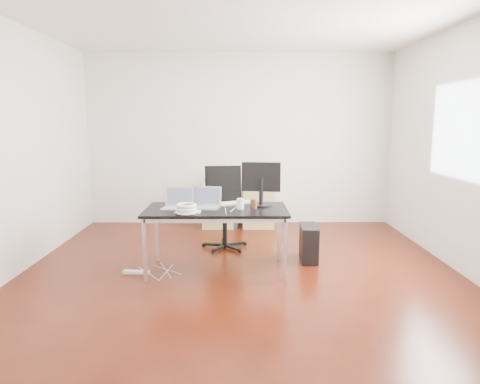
{
  "coord_description": "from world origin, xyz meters",
  "views": [
    {
      "loc": [
        -0.03,
        -4.61,
        1.71
      ],
      "look_at": [
        0.0,
        0.55,
        0.85
      ],
      "focal_mm": 32.0,
      "sensor_mm": 36.0,
      "label": 1
    }
  ],
  "objects_px": {
    "filing_cabinet_left": "(218,205)",
    "filing_cabinet_right": "(258,205)",
    "desk": "(216,213)",
    "office_chair": "(224,203)",
    "pc_tower": "(309,243)"
  },
  "relations": [
    {
      "from": "desk",
      "to": "office_chair",
      "type": "height_order",
      "value": "office_chair"
    },
    {
      "from": "desk",
      "to": "pc_tower",
      "type": "xyz_separation_m",
      "value": [
        1.12,
        0.34,
        -0.46
      ]
    },
    {
      "from": "desk",
      "to": "filing_cabinet_left",
      "type": "distance_m",
      "value": 2.12
    },
    {
      "from": "office_chair",
      "to": "filing_cabinet_left",
      "type": "xyz_separation_m",
      "value": [
        -0.13,
        1.14,
        -0.26
      ]
    },
    {
      "from": "filing_cabinet_left",
      "to": "desk",
      "type": "bearing_deg",
      "value": -87.96
    },
    {
      "from": "desk",
      "to": "filing_cabinet_right",
      "type": "relative_size",
      "value": 2.29
    },
    {
      "from": "filing_cabinet_left",
      "to": "filing_cabinet_right",
      "type": "relative_size",
      "value": 1.0
    },
    {
      "from": "desk",
      "to": "office_chair",
      "type": "xyz_separation_m",
      "value": [
        0.06,
        0.95,
        -0.07
      ]
    },
    {
      "from": "filing_cabinet_left",
      "to": "pc_tower",
      "type": "distance_m",
      "value": 2.12
    },
    {
      "from": "desk",
      "to": "pc_tower",
      "type": "height_order",
      "value": "desk"
    },
    {
      "from": "filing_cabinet_left",
      "to": "pc_tower",
      "type": "height_order",
      "value": "filing_cabinet_left"
    },
    {
      "from": "filing_cabinet_right",
      "to": "desk",
      "type": "bearing_deg",
      "value": -105.38
    },
    {
      "from": "office_chair",
      "to": "filing_cabinet_right",
      "type": "distance_m",
      "value": 1.28
    },
    {
      "from": "filing_cabinet_left",
      "to": "filing_cabinet_right",
      "type": "bearing_deg",
      "value": 0.0
    },
    {
      "from": "filing_cabinet_right",
      "to": "filing_cabinet_left",
      "type": "bearing_deg",
      "value": 180.0
    }
  ]
}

